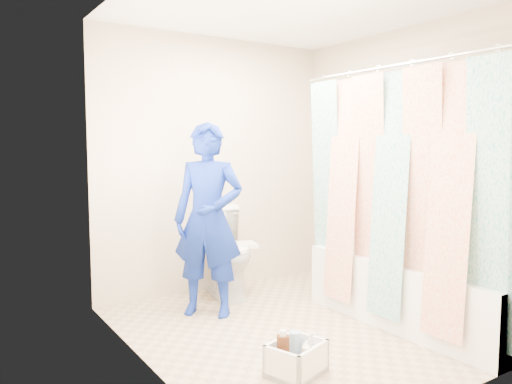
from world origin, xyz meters
TOP-DOWN VIEW (x-y plane):
  - floor at (0.00, 0.00)m, footprint 2.60×2.60m
  - ceiling at (0.00, 0.00)m, footprint 2.40×2.60m
  - wall_back at (0.00, 1.30)m, footprint 2.40×0.02m
  - wall_front at (0.00, -1.30)m, footprint 2.40×0.02m
  - wall_left at (-1.20, 0.00)m, footprint 0.02×2.60m
  - wall_right at (1.20, 0.00)m, footprint 0.02×2.60m
  - bathtub at (0.85, -0.43)m, footprint 0.70×1.75m
  - curtain_rod at (0.52, -0.43)m, footprint 0.02×1.90m
  - shower_curtain at (0.52, -0.43)m, footprint 0.06×1.75m
  - toilet at (-0.03, 1.07)m, footprint 0.61×0.87m
  - tank_lid at (-0.06, 0.95)m, footprint 0.53×0.32m
  - tank_internals at (-0.03, 1.29)m, footprint 0.20×0.08m
  - plumber at (-0.42, 0.65)m, footprint 0.67×0.67m
  - cleaning_caddy at (-0.48, -0.61)m, footprint 0.40×0.36m

SIDE VIEW (x-z plane):
  - floor at x=0.00m, z-range 0.00..0.00m
  - cleaning_caddy at x=-0.48m, z-range -0.03..0.22m
  - bathtub at x=0.85m, z-range 0.02..0.52m
  - toilet at x=-0.03m, z-range 0.00..0.81m
  - tank_lid at x=-0.06m, z-range 0.46..0.49m
  - plumber at x=-0.42m, z-range 0.00..1.57m
  - tank_internals at x=-0.03m, z-range 0.67..0.93m
  - shower_curtain at x=0.52m, z-range 0.12..1.92m
  - wall_back at x=0.00m, z-range 0.00..2.40m
  - wall_front at x=0.00m, z-range 0.00..2.40m
  - wall_left at x=-1.20m, z-range 0.00..2.40m
  - wall_right at x=1.20m, z-range 0.00..2.40m
  - curtain_rod at x=0.52m, z-range 1.94..1.96m
  - ceiling at x=0.00m, z-range 2.39..2.41m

